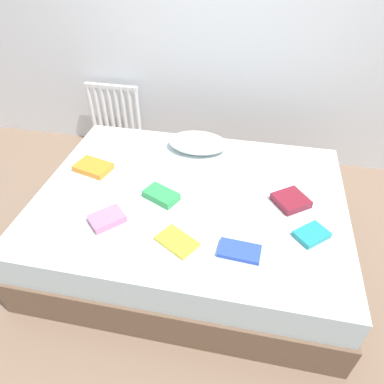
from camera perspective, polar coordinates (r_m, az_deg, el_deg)
The scene contains 11 objects.
ground_plane at distance 2.60m, azimuth -0.22°, elevation -8.84°, with size 8.00×8.00×0.00m, color #7F6651.
bed at distance 2.42m, azimuth -0.24°, elevation -4.98°, with size 2.00×1.50×0.50m.
radiator at distance 3.55m, azimuth -12.55°, elevation 12.51°, with size 0.51×0.04×0.57m.
pillow at distance 2.65m, azimuth 0.96°, elevation 8.08°, with size 0.44×0.29×0.11m, color white.
textbook_blue at distance 1.91m, azimuth 7.76°, elevation -9.54°, with size 0.23×0.13×0.03m, color #2847B7.
textbook_pink at distance 2.11m, azimuth -13.76°, elevation -4.26°, with size 0.19×0.14×0.04m, color pink.
textbook_maroon at distance 2.25m, azimuth 15.89°, elevation -1.33°, with size 0.19×0.19×0.05m, color maroon.
textbook_green at distance 2.21m, azimuth -5.07°, elevation -0.55°, with size 0.22×0.13×0.05m, color green.
textbook_teal at distance 2.08m, azimuth 19.00°, elevation -6.58°, with size 0.18×0.13×0.03m, color teal.
textbook_yellow at distance 1.94m, azimuth -2.49°, elevation -8.08°, with size 0.22×0.14×0.02m, color yellow.
textbook_orange at distance 2.54m, azimuth -15.87°, elevation 3.92°, with size 0.24×0.17×0.04m, color orange.
Camera 1 is at (0.35, -1.68, 1.95)m, focal length 32.56 mm.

